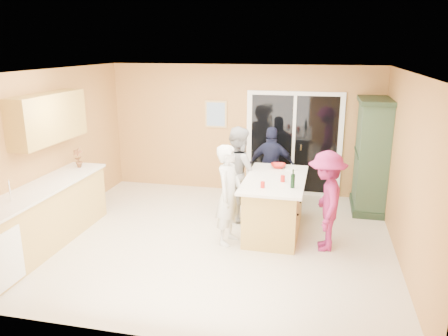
% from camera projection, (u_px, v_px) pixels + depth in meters
% --- Properties ---
extents(floor, '(5.50, 5.50, 0.00)m').
position_uv_depth(floor, '(213.00, 239.00, 6.92)').
color(floor, beige).
rests_on(floor, ground).
extents(ceiling, '(5.50, 5.00, 0.10)m').
position_uv_depth(ceiling, '(212.00, 71.00, 6.21)').
color(ceiling, white).
rests_on(ceiling, wall_back).
extents(wall_back, '(5.50, 0.10, 2.60)m').
position_uv_depth(wall_back, '(242.00, 129.00, 8.92)').
color(wall_back, tan).
rests_on(wall_back, ground).
extents(wall_front, '(5.50, 0.10, 2.60)m').
position_uv_depth(wall_front, '(150.00, 223.00, 4.22)').
color(wall_front, tan).
rests_on(wall_front, ground).
extents(wall_left, '(0.10, 5.00, 2.60)m').
position_uv_depth(wall_left, '(50.00, 150.00, 7.14)').
color(wall_left, tan).
rests_on(wall_left, ground).
extents(wall_right, '(0.10, 5.00, 2.60)m').
position_uv_depth(wall_right, '(407.00, 171.00, 5.99)').
color(wall_right, tan).
rests_on(wall_right, ground).
extents(left_cabinet_run, '(0.65, 3.05, 1.24)m').
position_uv_depth(left_cabinet_run, '(32.00, 224.00, 6.32)').
color(left_cabinet_run, tan).
rests_on(left_cabinet_run, floor).
extents(upper_cabinets, '(0.35, 1.60, 0.75)m').
position_uv_depth(upper_cabinets, '(49.00, 118.00, 6.76)').
color(upper_cabinets, tan).
rests_on(upper_cabinets, wall_left).
extents(sliding_door, '(1.90, 0.07, 2.10)m').
position_uv_depth(sliding_door, '(293.00, 144.00, 8.73)').
color(sliding_door, white).
rests_on(sliding_door, floor).
extents(framed_picture, '(0.46, 0.04, 0.56)m').
position_uv_depth(framed_picture, '(216.00, 114.00, 8.93)').
color(framed_picture, tan).
rests_on(framed_picture, wall_back).
extents(kitchen_island, '(0.98, 1.77, 0.92)m').
position_uv_depth(kitchen_island, '(274.00, 207.00, 7.07)').
color(kitchen_island, tan).
rests_on(kitchen_island, floor).
extents(green_hutch, '(0.59, 1.12, 2.06)m').
position_uv_depth(green_hutch, '(371.00, 157.00, 7.91)').
color(green_hutch, '#203323').
rests_on(green_hutch, floor).
extents(woman_white, '(0.47, 0.63, 1.55)m').
position_uv_depth(woman_white, '(229.00, 195.00, 6.60)').
color(woman_white, silver).
rests_on(woman_white, floor).
extents(woman_grey, '(0.96, 1.00, 1.63)m').
position_uv_depth(woman_grey, '(239.00, 173.00, 7.62)').
color(woman_grey, '#9E9FA1').
rests_on(woman_grey, floor).
extents(woman_navy, '(0.89, 0.38, 1.51)m').
position_uv_depth(woman_navy, '(272.00, 166.00, 8.25)').
color(woman_navy, '#181B35').
rests_on(woman_navy, floor).
extents(woman_magenta, '(0.62, 1.01, 1.50)m').
position_uv_depth(woman_magenta, '(326.00, 201.00, 6.41)').
color(woman_magenta, '#7D1B4D').
rests_on(woman_magenta, floor).
extents(serving_bowl, '(0.29, 0.29, 0.06)m').
position_uv_depth(serving_bowl, '(278.00, 166.00, 7.53)').
color(serving_bowl, '#B21A13').
rests_on(serving_bowl, kitchen_island).
extents(tulip_vase, '(0.19, 0.14, 0.34)m').
position_uv_depth(tulip_vase, '(78.00, 158.00, 7.44)').
color(tulip_vase, '#B11123').
rests_on(tulip_vase, left_cabinet_run).
extents(tumbler_near, '(0.07, 0.07, 0.09)m').
position_uv_depth(tumbler_near, '(263.00, 185.00, 6.46)').
color(tumbler_near, '#B21A13').
rests_on(tumbler_near, kitchen_island).
extents(tumbler_far, '(0.09, 0.09, 0.10)m').
position_uv_depth(tumbler_far, '(283.00, 179.00, 6.75)').
color(tumbler_far, '#B21A13').
rests_on(tumbler_far, kitchen_island).
extents(wine_bottle, '(0.07, 0.07, 0.29)m').
position_uv_depth(wine_bottle, '(293.00, 181.00, 6.45)').
color(wine_bottle, black).
rests_on(wine_bottle, kitchen_island).
extents(white_plate, '(0.24, 0.24, 0.01)m').
position_uv_depth(white_plate, '(291.00, 169.00, 7.43)').
color(white_plate, silver).
rests_on(white_plate, kitchen_island).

